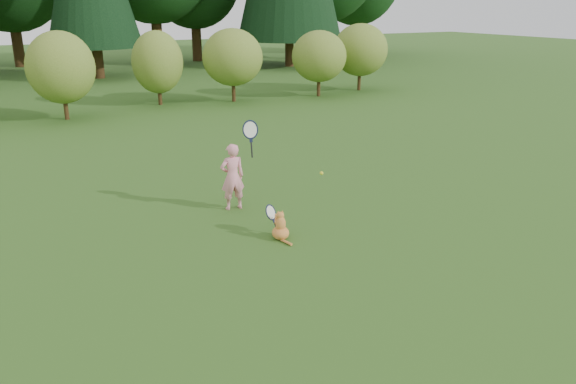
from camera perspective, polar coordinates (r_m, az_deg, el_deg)
ground at (r=8.46m, az=1.34°, el=-6.24°), size 100.00×100.00×0.00m
shrub_row at (r=20.16m, az=-17.31°, el=11.71°), size 28.00×3.00×2.80m
child at (r=10.08m, az=-5.61°, el=1.71°), size 0.68×0.40×1.82m
cat at (r=8.89m, az=-0.81°, el=-3.29°), size 0.42×0.71×0.62m
tennis_ball at (r=9.64m, az=3.43°, el=1.93°), size 0.06×0.06×0.06m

